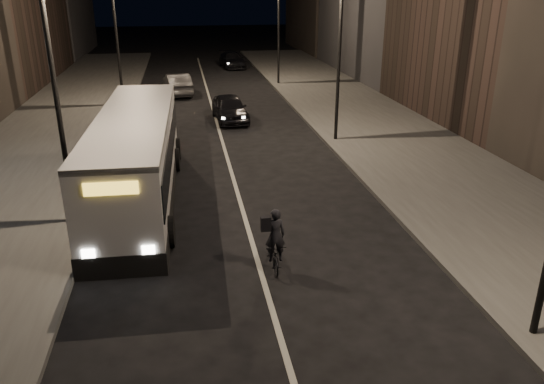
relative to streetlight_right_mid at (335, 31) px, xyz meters
name	(u,v)px	position (x,y,z in m)	size (l,w,h in m)	color
ground	(260,270)	(-5.33, -12.00, -5.36)	(180.00, 180.00, 0.00)	black
sidewalk_right	(377,128)	(3.17, 2.00, -5.28)	(7.00, 70.00, 0.16)	#3D3D3A
sidewalk_left	(49,142)	(-13.83, 2.00, -5.28)	(7.00, 70.00, 0.16)	#3D3D3A
streetlight_right_mid	(335,31)	(0.00, 0.00, 0.00)	(1.20, 0.44, 8.12)	black
streetlight_right_far	(275,13)	(0.00, 16.00, 0.00)	(1.20, 0.44, 8.12)	black
streetlight_left_near	(60,59)	(-10.66, -8.00, 0.00)	(1.20, 0.44, 8.12)	black
streetlight_left_far	(119,19)	(-10.66, 10.00, 0.00)	(1.20, 0.44, 8.12)	black
city_bus	(137,154)	(-8.93, -5.98, -3.65)	(3.02, 11.77, 3.15)	silver
cyclist_on_bicycle	(274,248)	(-4.93, -11.93, -4.74)	(0.59, 1.63, 1.86)	black
car_near	(230,108)	(-4.53, 5.21, -4.62)	(1.74, 4.33, 1.47)	black
car_mid	(178,84)	(-7.45, 13.44, -4.61)	(1.58, 4.54, 1.50)	#303133
car_far	(232,60)	(-2.36, 25.68, -4.67)	(1.93, 4.74, 1.38)	black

